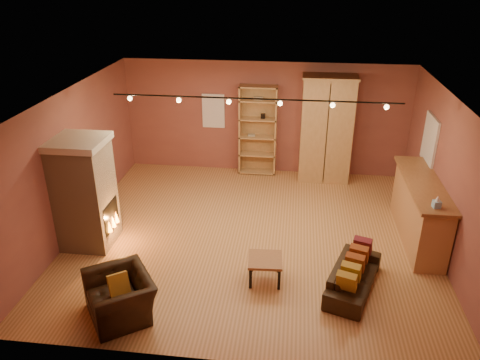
# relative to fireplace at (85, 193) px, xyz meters

# --- Properties ---
(floor) EXTENTS (7.00, 7.00, 0.00)m
(floor) POSITION_rel_fireplace_xyz_m (3.04, 0.60, -1.06)
(floor) COLOR #996436
(floor) RESTS_ON ground
(ceiling) EXTENTS (7.00, 7.00, 0.00)m
(ceiling) POSITION_rel_fireplace_xyz_m (3.04, 0.60, 1.74)
(ceiling) COLOR brown
(ceiling) RESTS_ON back_wall
(back_wall) EXTENTS (7.00, 0.02, 2.80)m
(back_wall) POSITION_rel_fireplace_xyz_m (3.04, 3.85, 0.34)
(back_wall) COLOR brown
(back_wall) RESTS_ON floor
(left_wall) EXTENTS (0.02, 6.50, 2.80)m
(left_wall) POSITION_rel_fireplace_xyz_m (-0.46, 0.60, 0.34)
(left_wall) COLOR brown
(left_wall) RESTS_ON floor
(right_wall) EXTENTS (0.02, 6.50, 2.80)m
(right_wall) POSITION_rel_fireplace_xyz_m (6.54, 0.60, 0.34)
(right_wall) COLOR brown
(right_wall) RESTS_ON floor
(fireplace) EXTENTS (1.01, 0.98, 2.12)m
(fireplace) POSITION_rel_fireplace_xyz_m (0.00, 0.00, 0.00)
(fireplace) COLOR #C5AD88
(fireplace) RESTS_ON floor
(back_window) EXTENTS (0.56, 0.04, 0.86)m
(back_window) POSITION_rel_fireplace_xyz_m (1.74, 3.83, 0.49)
(back_window) COLOR silver
(back_window) RESTS_ON back_wall
(bookcase) EXTENTS (0.92, 0.36, 2.26)m
(bookcase) POSITION_rel_fireplace_xyz_m (2.88, 3.73, 0.09)
(bookcase) COLOR tan
(bookcase) RESTS_ON floor
(armoire) EXTENTS (1.27, 0.72, 2.58)m
(armoire) POSITION_rel_fireplace_xyz_m (4.53, 3.52, 0.24)
(armoire) COLOR tan
(armoire) RESTS_ON floor
(bar_counter) EXTENTS (0.67, 2.54, 1.21)m
(bar_counter) POSITION_rel_fireplace_xyz_m (6.24, 0.91, -0.45)
(bar_counter) COLOR tan
(bar_counter) RESTS_ON floor
(tissue_box) EXTENTS (0.14, 0.14, 0.22)m
(tissue_box) POSITION_rel_fireplace_xyz_m (6.19, -0.10, 0.24)
(tissue_box) COLOR #82B2D0
(tissue_box) RESTS_ON bar_counter
(right_window) EXTENTS (0.05, 0.90, 1.00)m
(right_window) POSITION_rel_fireplace_xyz_m (6.51, 2.00, 0.59)
(right_window) COLOR silver
(right_window) RESTS_ON right_wall
(loveseat) EXTENTS (0.94, 1.63, 0.69)m
(loveseat) POSITION_rel_fireplace_xyz_m (4.87, -0.84, -0.73)
(loveseat) COLOR black
(loveseat) RESTS_ON floor
(armchair) EXTENTS (1.15, 1.23, 0.91)m
(armchair) POSITION_rel_fireplace_xyz_m (1.29, -1.91, -0.61)
(armchair) COLOR black
(armchair) RESTS_ON floor
(coffee_table) EXTENTS (0.60, 0.60, 0.43)m
(coffee_table) POSITION_rel_fireplace_xyz_m (3.41, -0.79, -0.70)
(coffee_table) COLOR #915C34
(coffee_table) RESTS_ON floor
(track_rail) EXTENTS (5.20, 0.09, 0.13)m
(track_rail) POSITION_rel_fireplace_xyz_m (3.04, 0.80, 1.63)
(track_rail) COLOR black
(track_rail) RESTS_ON ceiling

